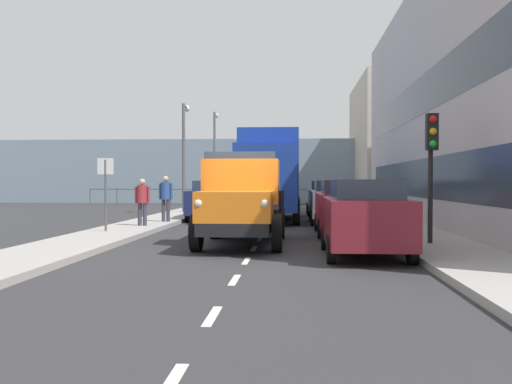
{
  "coord_description": "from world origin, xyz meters",
  "views": [
    {
      "loc": [
        -1.03,
        13.98,
        1.67
      ],
      "look_at": [
        0.53,
        -9.49,
        1.26
      ],
      "focal_mm": 41.38,
      "sensor_mm": 36.0,
      "label": 1
    }
  ],
  "objects": [
    {
      "name": "sidewalk_right",
      "position": [
        4.56,
        -8.87,
        0.07
      ],
      "size": [
        2.07,
        40.18,
        0.15
      ],
      "primitive_type": "cube",
      "color": "#9E9993",
      "rests_on": "ground_plane"
    },
    {
      "name": "lamp_post_far",
      "position": [
        4.43,
        -25.88,
        3.9
      ],
      "size": [
        0.32,
        1.14,
        6.26
      ],
      "color": "#59595B",
      "rests_on": "sidewalk_right"
    },
    {
      "name": "truck_vintage_orange",
      "position": [
        0.37,
        -1.29,
        1.18
      ],
      "size": [
        2.17,
        5.64,
        2.43
      ],
      "color": "black",
      "rests_on": "ground_plane"
    },
    {
      "name": "car_silver_oppositeside_2",
      "position": [
        2.57,
        -23.08,
        0.9
      ],
      "size": [
        1.94,
        4.0,
        1.72
      ],
      "color": "#B7BABF",
      "rests_on": "ground_plane"
    },
    {
      "name": "street_sign",
      "position": [
        4.81,
        -3.84,
        1.68
      ],
      "size": [
        0.5,
        0.07,
        2.25
      ],
      "color": "#4C4C4C",
      "rests_on": "sidewalk_right"
    },
    {
      "name": "pedestrian_strolling",
      "position": [
        4.28,
        -6.17,
        1.1
      ],
      "size": [
        0.53,
        0.34,
        1.62
      ],
      "color": "#383342",
      "rests_on": "sidewalk_right"
    },
    {
      "name": "car_maroon_kerbside_near",
      "position": [
        -2.57,
        0.69,
        0.89
      ],
      "size": [
        1.81,
        4.06,
        1.72
      ],
      "color": "maroon",
      "rests_on": "ground_plane"
    },
    {
      "name": "traffic_light_near",
      "position": [
        -4.38,
        -0.81,
        2.47
      ],
      "size": [
        0.28,
        0.41,
        3.2
      ],
      "color": "black",
      "rests_on": "sidewalk_left"
    },
    {
      "name": "car_white_kerbside_2",
      "position": [
        -2.57,
        -9.85,
        0.9
      ],
      "size": [
        1.89,
        4.26,
        1.72
      ],
      "color": "white",
      "rests_on": "ground_plane"
    },
    {
      "name": "ground_plane",
      "position": [
        0.0,
        -8.87,
        0.0
      ],
      "size": [
        80.0,
        80.0,
        0.0
      ],
      "primitive_type": "plane",
      "color": "#2D2D30"
    },
    {
      "name": "lorry_cargo_blue",
      "position": [
        0.08,
        -11.57,
        2.08
      ],
      "size": [
        2.58,
        8.2,
        3.87
      ],
      "color": "#193899",
      "rests_on": "ground_plane"
    },
    {
      "name": "car_grey_kerbside_3",
      "position": [
        -2.57,
        -15.93,
        0.9
      ],
      "size": [
        1.91,
        4.46,
        1.72
      ],
      "color": "slate",
      "rests_on": "ground_plane"
    },
    {
      "name": "seawall_railing",
      "position": [
        -0.0,
        -28.36,
        0.92
      ],
      "size": [
        28.08,
        0.08,
        1.2
      ],
      "color": "#4C5156",
      "rests_on": "ground_plane"
    },
    {
      "name": "car_black_oppositeside_1",
      "position": [
        2.57,
        -17.13,
        0.9
      ],
      "size": [
        1.98,
        4.35,
        1.72
      ],
      "color": "black",
      "rests_on": "ground_plane"
    },
    {
      "name": "sea_horizon",
      "position": [
        0.0,
        -31.96,
        2.5
      ],
      "size": [
        80.0,
        0.8,
        5.0
      ],
      "primitive_type": "cube",
      "color": "gray",
      "rests_on": "ground_plane"
    },
    {
      "name": "pedestrian_by_lamp",
      "position": [
        3.92,
        -8.31,
        1.18
      ],
      "size": [
        0.53,
        0.34,
        1.75
      ],
      "color": "#383342",
      "rests_on": "sidewalk_right"
    },
    {
      "name": "sidewalk_left",
      "position": [
        -4.56,
        -8.87,
        0.07
      ],
      "size": [
        2.07,
        40.18,
        0.15
      ],
      "primitive_type": "cube",
      "color": "#9E9993",
      "rests_on": "ground_plane"
    },
    {
      "name": "car_navy_oppositeside_0",
      "position": [
        2.57,
        -11.42,
        0.9
      ],
      "size": [
        1.81,
        4.18,
        1.72
      ],
      "color": "navy",
      "rests_on": "ground_plane"
    },
    {
      "name": "lamp_post_promenade",
      "position": [
        4.64,
        -15.88,
        3.5
      ],
      "size": [
        0.32,
        1.14,
        5.51
      ],
      "color": "#59595B",
      "rests_on": "sidewalk_right"
    },
    {
      "name": "car_red_kerbside_1",
      "position": [
        -2.57,
        -4.64,
        0.89
      ],
      "size": [
        1.78,
        4.25,
        1.72
      ],
      "color": "#B21E1E",
      "rests_on": "ground_plane"
    },
    {
      "name": "road_centreline_markings",
      "position": [
        0.0,
        -8.38,
        0.0
      ],
      "size": [
        0.12,
        36.53,
        0.01
      ],
      "color": "silver",
      "rests_on": "ground_plane"
    },
    {
      "name": "building_far_block",
      "position": [
        -9.57,
        -29.92,
        4.5
      ],
      "size": [
        7.96,
        12.35,
        8.99
      ],
      "color": "beige",
      "rests_on": "ground_plane"
    }
  ]
}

